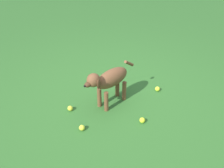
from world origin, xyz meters
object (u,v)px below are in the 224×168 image
(tennis_ball_2, at_px, (157,89))
(tennis_ball_3, at_px, (82,128))
(tennis_ball_1, at_px, (70,108))
(tennis_ball_0, at_px, (142,120))
(dog, at_px, (109,80))

(tennis_ball_2, xyz_separation_m, tennis_ball_3, (-0.72, -1.01, 0.00))
(tennis_ball_1, height_order, tennis_ball_2, same)
(tennis_ball_3, bearing_deg, tennis_ball_0, 26.49)
(tennis_ball_3, bearing_deg, dog, 73.59)
(tennis_ball_1, xyz_separation_m, tennis_ball_2, (0.99, 0.73, 0.00))
(tennis_ball_0, bearing_deg, dog, 153.94)
(tennis_ball_0, relative_size, tennis_ball_2, 1.00)
(tennis_ball_0, height_order, tennis_ball_1, same)
(tennis_ball_1, bearing_deg, tennis_ball_3, -46.45)
(dog, relative_size, tennis_ball_0, 11.23)
(tennis_ball_1, height_order, tennis_ball_3, same)
(dog, relative_size, tennis_ball_3, 11.23)
(tennis_ball_0, height_order, tennis_ball_3, same)
(tennis_ball_1, xyz_separation_m, tennis_ball_3, (0.27, -0.28, 0.00))
(tennis_ball_0, distance_m, tennis_ball_3, 0.70)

